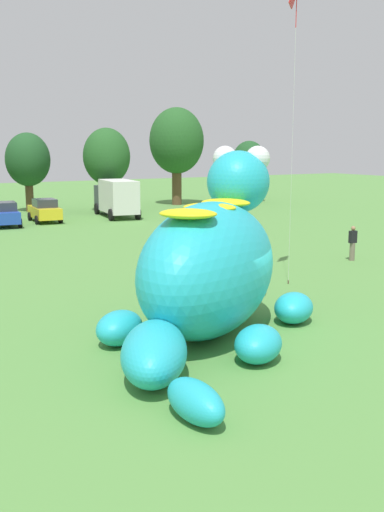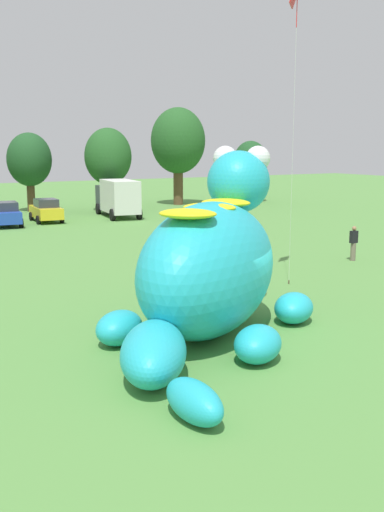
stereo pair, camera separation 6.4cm
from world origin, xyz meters
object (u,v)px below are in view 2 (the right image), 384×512
object	(u,v)px
car_blue	(6,214)
box_truck	(118,197)
giant_inflatable_creature	(209,267)
spectator_mid_field	(353,244)
car_yellow	(46,210)

from	to	relation	value
car_blue	box_truck	xyz separation A→B (m)	(9.05, 1.22, 0.74)
giant_inflatable_creature	spectator_mid_field	xyz separation A→B (m)	(12.30, 6.28, -1.19)
giant_inflatable_creature	car_yellow	world-z (taller)	giant_inflatable_creature
car_blue	car_yellow	world-z (taller)	same
giant_inflatable_creature	car_blue	distance (m)	28.17
giant_inflatable_creature	box_truck	world-z (taller)	giant_inflatable_creature
giant_inflatable_creature	car_blue	bearing A→B (deg)	88.45
car_blue	car_yellow	size ratio (longest dim) A/B	1.01
car_blue	car_yellow	bearing A→B (deg)	17.34
giant_inflatable_creature	car_yellow	size ratio (longest dim) A/B	2.31
car_yellow	spectator_mid_field	bearing A→B (deg)	-69.89
box_truck	spectator_mid_field	bearing A→B (deg)	-83.85
box_truck	spectator_mid_field	world-z (taller)	box_truck
car_yellow	box_truck	distance (m)	5.93
giant_inflatable_creature	box_truck	bearing A→B (deg)	71.51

